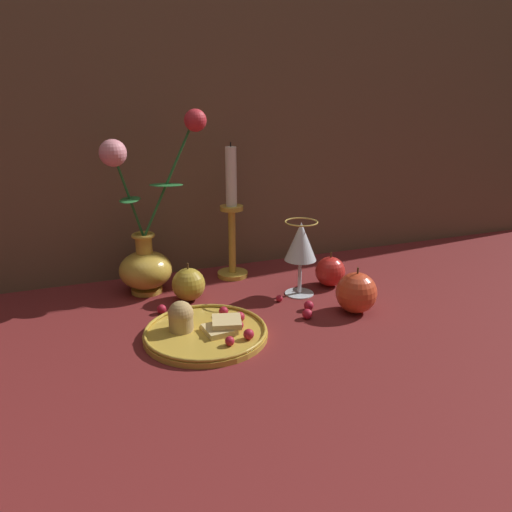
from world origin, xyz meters
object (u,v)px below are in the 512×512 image
object	(u,v)px
plate_with_pastries	(204,330)
apple_at_table_edge	(330,271)
apple_near_glass	(356,293)
vase	(145,246)
candlestick	(232,220)
wine_glass	(301,244)
apple_beside_vase	(189,284)

from	to	relation	value
plate_with_pastries	apple_at_table_edge	distance (m)	0.35
plate_with_pastries	apple_near_glass	size ratio (longest dim) A/B	2.38
vase	apple_at_table_edge	size ratio (longest dim) A/B	4.85
plate_with_pastries	candlestick	size ratio (longest dim) A/B	0.71
plate_with_pastries	apple_at_table_edge	xyz separation A→B (m)	(0.33, 0.13, 0.02)
vase	wine_glass	size ratio (longest dim) A/B	2.37
candlestick	apple_beside_vase	size ratio (longest dim) A/B	3.82
apple_beside_vase	apple_near_glass	xyz separation A→B (m)	(0.29, -0.17, 0.01)
plate_with_pastries	apple_beside_vase	world-z (taller)	apple_beside_vase
plate_with_pastries	apple_at_table_edge	bearing A→B (deg)	22.31
candlestick	vase	bearing A→B (deg)	-172.61
wine_glass	plate_with_pastries	bearing A→B (deg)	-154.62
plate_with_pastries	apple_beside_vase	size ratio (longest dim) A/B	2.72
apple_beside_vase	apple_at_table_edge	xyz separation A→B (m)	(0.31, -0.03, -0.00)
vase	apple_near_glass	bearing A→B (deg)	-34.43
apple_at_table_edge	vase	bearing A→B (deg)	164.26
vase	candlestick	distance (m)	0.20
candlestick	apple_beside_vase	distance (m)	0.19
plate_with_pastries	apple_beside_vase	distance (m)	0.17
apple_at_table_edge	plate_with_pastries	bearing A→B (deg)	-157.69
vase	candlestick	world-z (taller)	vase
plate_with_pastries	vase	bearing A→B (deg)	103.23
plate_with_pastries	apple_at_table_edge	size ratio (longest dim) A/B	2.81
apple_beside_vase	apple_at_table_edge	distance (m)	0.31
vase	plate_with_pastries	xyz separation A→B (m)	(0.06, -0.24, -0.09)
vase	wine_glass	bearing A→B (deg)	-22.99
vase	apple_beside_vase	xyz separation A→B (m)	(0.07, -0.07, -0.07)
vase	plate_with_pastries	distance (m)	0.26
plate_with_pastries	apple_near_glass	distance (m)	0.31
plate_with_pastries	apple_beside_vase	xyz separation A→B (m)	(0.01, 0.17, 0.02)
wine_glass	apple_at_table_edge	xyz separation A→B (m)	(0.08, 0.02, -0.08)
apple_at_table_edge	apple_beside_vase	bearing A→B (deg)	173.83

